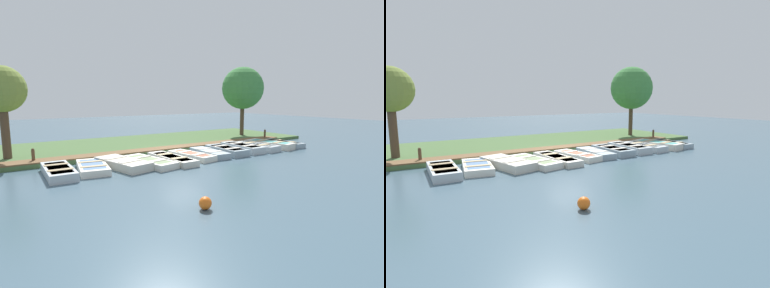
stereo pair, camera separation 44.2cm
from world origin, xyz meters
TOP-DOWN VIEW (x-y plane):
  - ground_plane at (0.00, 0.00)m, footprint 80.00×80.00m
  - shore_bank at (-5.00, 0.00)m, footprint 8.00×24.00m
  - dock_walkway at (-1.58, 0.00)m, footprint 1.12×18.74m
  - rowboat_0 at (0.98, -6.94)m, footprint 3.07×1.16m
  - rowboat_1 at (0.87, -5.47)m, footprint 3.02×1.67m
  - rowboat_2 at (1.05, -4.07)m, footprint 3.42×1.93m
  - rowboat_3 at (1.22, -2.78)m, footprint 3.50×1.74m
  - rowboat_4 at (1.23, -1.48)m, footprint 3.56×1.15m
  - rowboat_5 at (1.01, -0.09)m, footprint 3.13×1.44m
  - rowboat_6 at (0.95, 1.19)m, footprint 3.01×1.14m
  - rowboat_7 at (0.98, 2.46)m, footprint 2.94×1.22m
  - rowboat_8 at (0.80, 3.91)m, footprint 3.16×1.17m
  - rowboat_9 at (0.91, 5.08)m, footprint 3.13×1.35m
  - rowboat_10 at (0.83, 6.46)m, footprint 3.46×1.82m
  - rowboat_11 at (0.88, 7.71)m, footprint 3.08×1.05m
  - mooring_post_near at (-1.72, -7.59)m, footprint 0.15×0.15m
  - mooring_post_far at (-1.72, 8.71)m, footprint 0.15×0.15m
  - buoy at (7.68, -4.06)m, footprint 0.39×0.39m
  - park_tree_far_left at (-3.35, -8.60)m, footprint 2.34×2.34m
  - park_tree_left at (-4.23, 8.59)m, footprint 3.49×3.49m

SIDE VIEW (x-z plane):
  - ground_plane at x=0.00m, z-range 0.00..0.00m
  - shore_bank at x=-5.00m, z-range 0.00..0.21m
  - dock_walkway at x=-1.58m, z-range 0.00..0.28m
  - rowboat_5 at x=1.01m, z-range 0.00..0.32m
  - rowboat_3 at x=1.22m, z-range 0.00..0.33m
  - rowboat_1 at x=0.87m, z-range 0.00..0.33m
  - rowboat_4 at x=1.23m, z-range 0.00..0.33m
  - rowboat_6 at x=0.95m, z-range 0.00..0.35m
  - rowboat_11 at x=0.88m, z-range 0.00..0.35m
  - rowboat_0 at x=0.98m, z-range 0.00..0.39m
  - buoy at x=7.68m, z-range 0.00..0.39m
  - rowboat_9 at x=0.91m, z-range 0.00..0.40m
  - rowboat_2 at x=1.05m, z-range 0.00..0.41m
  - rowboat_7 at x=0.98m, z-range 0.00..0.42m
  - rowboat_10 at x=0.83m, z-range 0.00..0.44m
  - rowboat_8 at x=0.80m, z-range 0.00..0.44m
  - mooring_post_near at x=-1.72m, z-range 0.00..0.89m
  - mooring_post_far at x=-1.72m, z-range 0.00..0.89m
  - park_tree_far_left at x=-3.35m, z-range 1.21..6.14m
  - park_tree_left at x=-4.23m, z-range 1.18..7.08m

